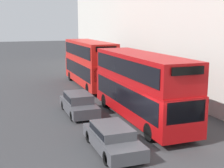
# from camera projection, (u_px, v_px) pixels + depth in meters

# --- Properties ---
(ground_plane) EXTENTS (200.00, 200.00, 0.00)m
(ground_plane) POSITION_uv_depth(u_px,v_px,m) (147.00, 146.00, 15.86)
(ground_plane) COLOR #38383A
(bus_leading) EXTENTS (2.59, 10.49, 4.28)m
(bus_leading) POSITION_uv_depth(u_px,v_px,m) (140.00, 84.00, 19.85)
(bus_leading) COLOR #B20C0F
(bus_leading) RESTS_ON ground
(bus_second_in_queue) EXTENTS (2.59, 10.40, 4.44)m
(bus_second_in_queue) POSITION_uv_depth(u_px,v_px,m) (89.00, 62.00, 30.75)
(bus_second_in_queue) COLOR red
(bus_second_in_queue) RESTS_ON ground
(car_dark_sedan) EXTENTS (1.81, 4.48, 1.25)m
(car_dark_sedan) POSITION_uv_depth(u_px,v_px,m) (112.00, 137.00, 15.27)
(car_dark_sedan) COLOR #47474C
(car_dark_sedan) RESTS_ON ground
(car_hatchback) EXTENTS (1.80, 4.48, 1.43)m
(car_hatchback) POSITION_uv_depth(u_px,v_px,m) (79.00, 103.00, 21.51)
(car_hatchback) COLOR #47474C
(car_hatchback) RESTS_ON ground
(pedestrian) EXTENTS (0.36, 0.36, 1.63)m
(pedestrian) POSITION_uv_depth(u_px,v_px,m) (123.00, 81.00, 29.90)
(pedestrian) COLOR maroon
(pedestrian) RESTS_ON ground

